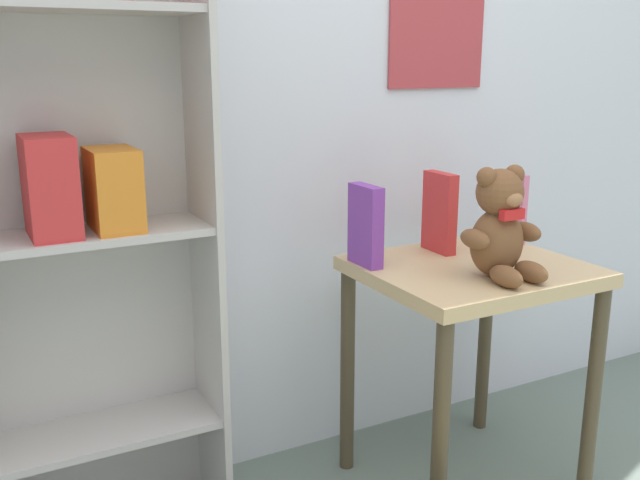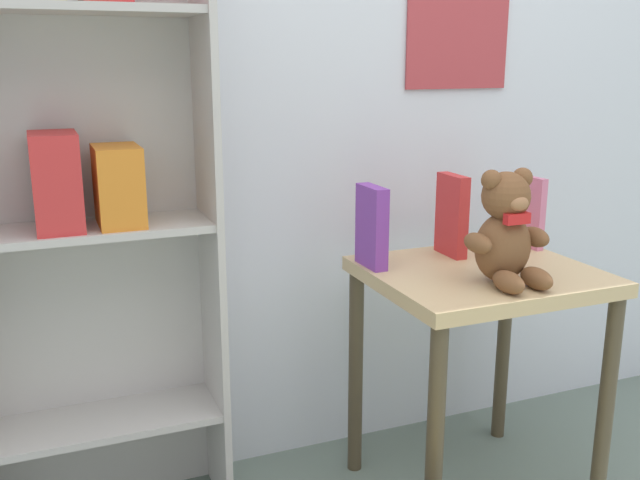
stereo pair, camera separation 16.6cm
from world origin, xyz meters
The scene contains 7 objects.
wall_back centered at (0.00, 1.32, 1.25)m, with size 4.80×0.07×2.50m.
bookshelf_side centered at (-0.75, 1.18, 0.85)m, with size 0.57×0.23×1.52m.
display_table centered at (0.17, 0.92, 0.52)m, with size 0.55×0.48×0.63m.
teddy_bear centered at (0.15, 0.81, 0.75)m, with size 0.21×0.19×0.27m.
book_standing_purple centered at (-0.08, 1.04, 0.73)m, with size 0.04×0.12×0.21m, color purple.
book_standing_red centered at (0.17, 1.06, 0.74)m, with size 0.03×0.12×0.22m, color red.
book_standing_pink centered at (0.41, 1.06, 0.73)m, with size 0.02×0.13×0.20m, color #D17093.
Camera 2 is at (-0.86, -0.52, 1.14)m, focal length 40.00 mm.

